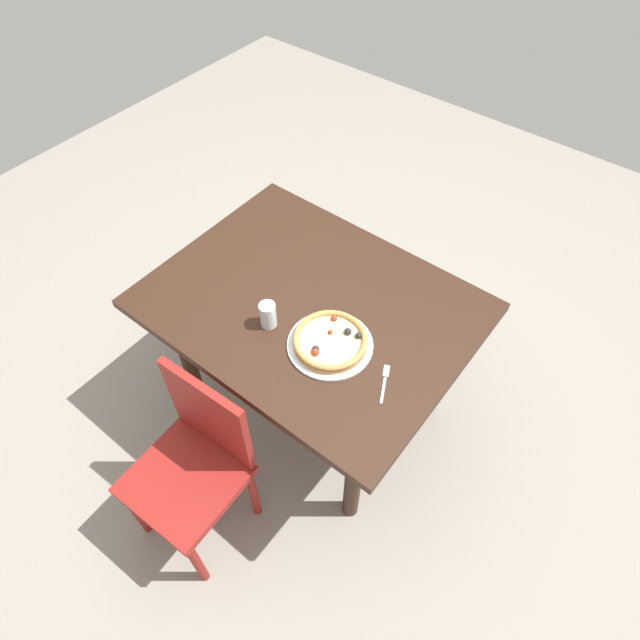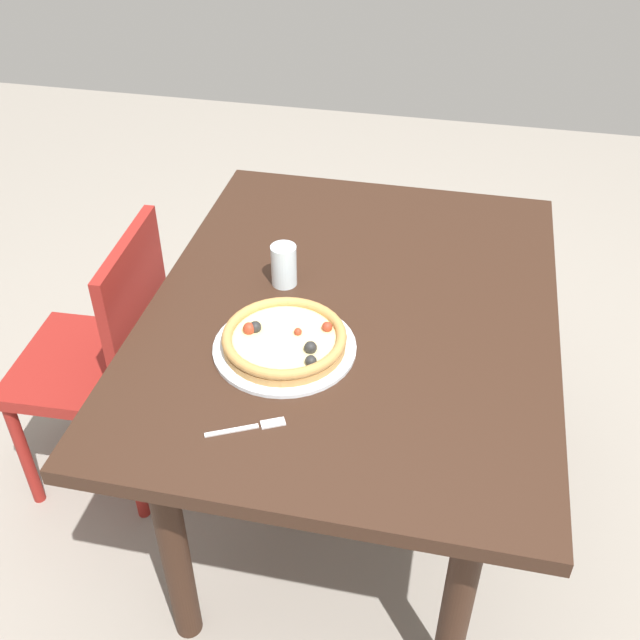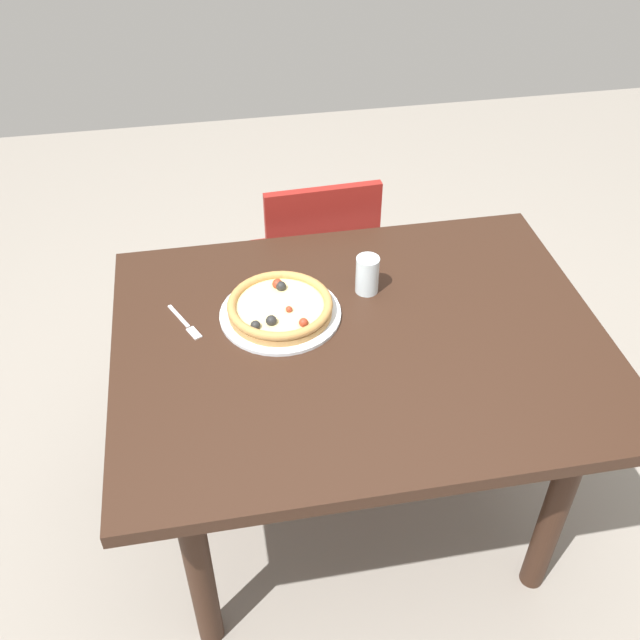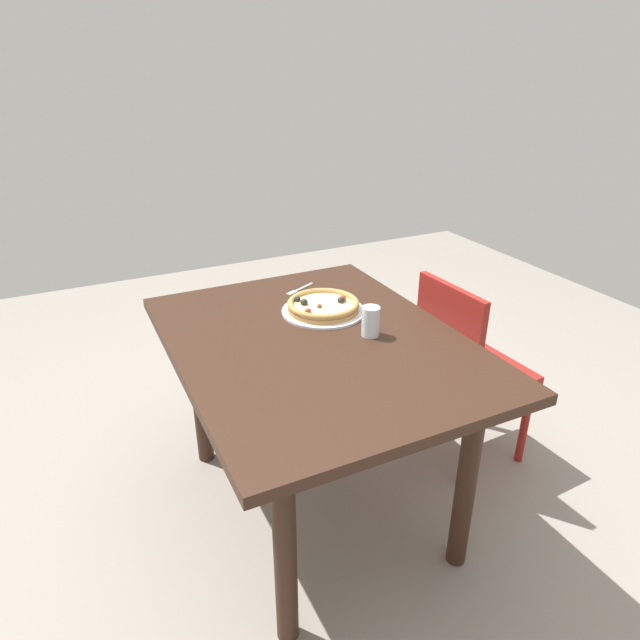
% 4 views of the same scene
% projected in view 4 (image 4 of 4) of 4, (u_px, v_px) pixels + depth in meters
% --- Properties ---
extents(ground_plane, '(6.00, 6.00, 0.00)m').
position_uv_depth(ground_plane, '(317.00, 502.00, 2.30)').
color(ground_plane, gray).
extents(dining_table, '(1.28, 0.99, 0.77)m').
position_uv_depth(dining_table, '(316.00, 364.00, 2.02)').
color(dining_table, '#331E14').
rests_on(dining_table, ground).
extents(chair_near, '(0.42, 0.42, 0.87)m').
position_uv_depth(chair_near, '(465.00, 366.00, 2.38)').
color(chair_near, maroon).
rests_on(chair_near, ground).
extents(plate, '(0.33, 0.33, 0.01)m').
position_uv_depth(plate, '(323.00, 311.00, 2.18)').
color(plate, silver).
rests_on(plate, dining_table).
extents(pizza, '(0.28, 0.28, 0.05)m').
position_uv_depth(pizza, '(323.00, 305.00, 2.17)').
color(pizza, '#B78447').
rests_on(pizza, plate).
extents(fork, '(0.09, 0.16, 0.00)m').
position_uv_depth(fork, '(298.00, 290.00, 2.39)').
color(fork, silver).
rests_on(fork, dining_table).
extents(drinking_glass, '(0.07, 0.07, 0.11)m').
position_uv_depth(drinking_glass, '(371.00, 321.00, 1.98)').
color(drinking_glass, silver).
rests_on(drinking_glass, dining_table).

